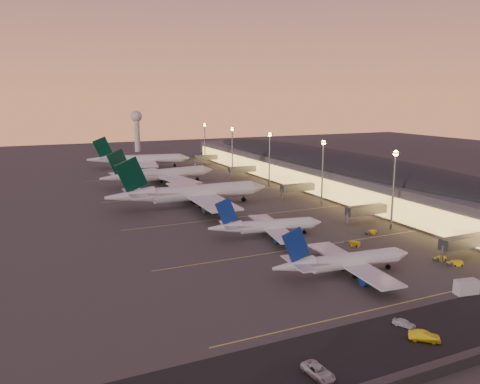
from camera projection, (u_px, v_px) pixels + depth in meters
name	position (u px, v px, depth m)	size (l,w,h in m)	color
ground	(297.00, 243.00, 138.96)	(700.00, 700.00, 0.00)	#44423F
airliner_narrow_south	(344.00, 262.00, 112.86)	(37.43, 33.55, 13.36)	silver
airliner_narrow_north	(267.00, 226.00, 144.32)	(36.65, 33.10, 13.11)	silver
airliner_wide_near	(191.00, 193.00, 184.06)	(65.73, 59.66, 21.09)	silver
airliner_wide_mid	(160.00, 175.00, 230.91)	(59.95, 55.28, 19.23)	silver
airliner_wide_far	(140.00, 160.00, 286.78)	(61.71, 56.94, 19.80)	silver
terminal_building	(328.00, 168.00, 227.03)	(56.35, 255.00, 17.46)	#4F4F54
light_masts	(291.00, 154.00, 208.11)	(2.20, 217.20, 25.90)	slate
radar_tower	(137.00, 124.00, 370.53)	(9.00, 9.00, 32.50)	silver
service_lane	(450.00, 324.00, 89.03)	(260.00, 16.00, 0.01)	black
lane_markings	(241.00, 213.00, 174.62)	(90.00, 180.36, 0.00)	#D8C659
baggage_tug_a	(455.00, 263.00, 120.09)	(4.28, 2.69, 1.19)	yellow
baggage_tug_b	(440.00, 259.00, 123.85)	(3.63, 1.68, 1.07)	yellow
baggage_tug_c	(371.00, 232.00, 147.82)	(3.82, 1.87, 1.10)	yellow
catering_truck_a	(468.00, 287.00, 102.62)	(6.02, 3.14, 3.22)	silver
baggage_tug_d	(353.00, 244.00, 136.33)	(3.35, 4.52, 1.26)	yellow
service_van_a	(318.00, 371.00, 72.15)	(2.83, 6.13, 1.70)	silver
service_van_b	(424.00, 336.00, 82.71)	(1.86, 5.33, 1.76)	yellow
service_van_c	(404.00, 323.00, 87.99)	(1.69, 4.21, 1.43)	silver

